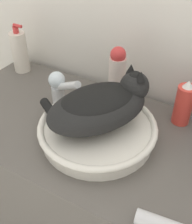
% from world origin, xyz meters
% --- Properties ---
extents(vanity_counter, '(1.12, 0.50, 0.84)m').
position_xyz_m(vanity_counter, '(0.00, 0.25, 0.42)').
color(vanity_counter, '#56514C').
rests_on(vanity_counter, ground_plane).
extents(sink_basin, '(0.36, 0.36, 0.06)m').
position_xyz_m(sink_basin, '(0.00, 0.23, 0.88)').
color(sink_basin, white).
rests_on(sink_basin, vanity_counter).
extents(cat, '(0.35, 0.35, 0.15)m').
position_xyz_m(cat, '(0.01, 0.24, 0.97)').
color(cat, black).
rests_on(cat, sink_basin).
extents(faucet, '(0.16, 0.09, 0.15)m').
position_xyz_m(faucet, '(-0.19, 0.31, 0.92)').
color(faucet, silver).
rests_on(faucet, vanity_counter).
extents(spray_bottle_trigger, '(0.06, 0.06, 0.15)m').
position_xyz_m(spray_bottle_trigger, '(0.20, 0.43, 0.91)').
color(spray_bottle_trigger, '#DB3D33').
rests_on(spray_bottle_trigger, vanity_counter).
extents(lotion_bottle_white, '(0.06, 0.06, 0.21)m').
position_xyz_m(lotion_bottle_white, '(-0.04, 0.43, 0.95)').
color(lotion_bottle_white, silver).
rests_on(lotion_bottle_white, vanity_counter).
extents(soap_pump_bottle, '(0.06, 0.06, 0.20)m').
position_xyz_m(soap_pump_bottle, '(-0.48, 0.43, 0.93)').
color(soap_pump_bottle, silver).
rests_on(soap_pump_bottle, vanity_counter).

